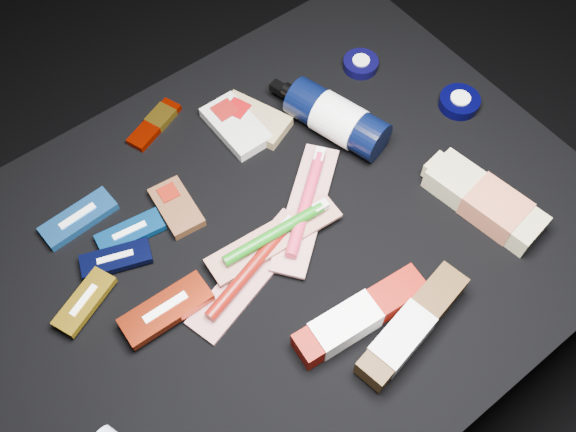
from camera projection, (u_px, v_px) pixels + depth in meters
ground at (285, 323)px, 1.36m from camera, size 3.00×3.00×0.00m
cloth_table at (285, 284)px, 1.19m from camera, size 0.98×0.78×0.40m
luna_bar_0 at (79, 218)px, 1.02m from camera, size 0.12×0.05×0.02m
luna_bar_1 at (130, 232)px, 1.00m from camera, size 0.11×0.05×0.01m
luna_bar_2 at (116, 259)px, 0.98m from camera, size 0.11×0.07×0.01m
luna_bar_3 at (85, 302)px, 0.94m from camera, size 0.11×0.08×0.01m
luna_bar_4 at (166, 309)px, 0.93m from camera, size 0.14×0.05×0.02m
clif_bar_0 at (175, 205)px, 1.03m from camera, size 0.06×0.11×0.02m
clif_bar_1 at (234, 124)px, 1.11m from camera, size 0.07×0.13×0.02m
clif_bar_2 at (251, 118)px, 1.12m from camera, size 0.11×0.14×0.02m
power_bar at (157, 122)px, 1.12m from camera, size 0.12×0.07×0.01m
lotion_bottle at (337, 119)px, 1.08m from camera, size 0.12×0.23×0.07m
cream_tin_upper at (361, 64)px, 1.18m from camera, size 0.07×0.07×0.02m
cream_tin_lower at (459, 102)px, 1.14m from camera, size 0.07×0.07×0.02m
bodywash_bottle at (486, 202)px, 1.02m from camera, size 0.10×0.21×0.04m
toothbrush_pack_0 at (252, 270)px, 0.97m from camera, size 0.25×0.12×0.03m
toothbrush_pack_1 at (306, 204)px, 1.02m from camera, size 0.23×0.19×0.03m
toothbrush_pack_2 at (276, 235)px, 0.99m from camera, size 0.23×0.07×0.02m
toothpaste_carton_red at (355, 319)px, 0.92m from camera, size 0.21×0.07×0.04m
toothpaste_carton_green at (409, 330)px, 0.91m from camera, size 0.21×0.08×0.04m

